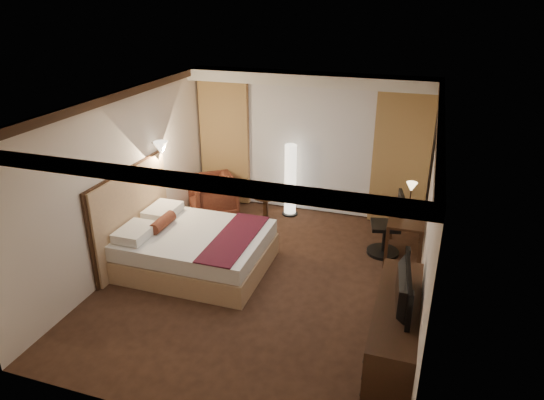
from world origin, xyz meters
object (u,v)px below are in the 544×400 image
(side_table, at_px, (266,208))
(dresser, at_px, (395,329))
(bed, at_px, (196,250))
(television, at_px, (398,279))
(floor_lamp, at_px, (290,180))
(desk, at_px, (405,235))
(office_chair, at_px, (386,223))
(armchair, at_px, (212,194))

(side_table, distance_m, dresser, 4.03)
(bed, distance_m, television, 3.35)
(floor_lamp, bearing_deg, side_table, -132.75)
(desk, distance_m, office_chair, 0.38)
(armchair, xyz_separation_m, floor_lamp, (1.43, 0.44, 0.29))
(armchair, distance_m, floor_lamp, 1.53)
(desk, height_order, office_chair, office_chair)
(office_chair, bearing_deg, television, -93.30)
(office_chair, distance_m, dresser, 2.48)
(bed, relative_size, office_chair, 1.95)
(dresser, bearing_deg, side_table, 130.90)
(armchair, relative_size, desk, 0.74)
(side_table, height_order, dresser, dresser)
(armchair, distance_m, desk, 3.69)
(bed, xyz_separation_m, armchair, (-0.59, 1.91, 0.11))
(floor_lamp, xyz_separation_m, television, (2.24, -3.44, 0.35))
(desk, distance_m, dresser, 2.50)
(side_table, distance_m, desk, 2.65)
(armchair, relative_size, office_chair, 0.76)
(floor_lamp, bearing_deg, bed, -109.62)
(floor_lamp, relative_size, desk, 1.24)
(side_table, bearing_deg, dresser, -49.10)
(floor_lamp, xyz_separation_m, office_chair, (1.90, -1.00, -0.16))
(armchair, relative_size, side_table, 1.63)
(bed, relative_size, floor_lamp, 1.51)
(bed, bearing_deg, floor_lamp, 70.38)
(side_table, xyz_separation_m, office_chair, (2.26, -0.60, 0.29))
(bed, distance_m, desk, 3.37)
(armchair, height_order, floor_lamp, floor_lamp)
(television, bearing_deg, desk, -5.00)
(bed, bearing_deg, side_table, 76.43)
(office_chair, height_order, television, television)
(floor_lamp, bearing_deg, desk, -23.03)
(armchair, bearing_deg, dresser, 12.97)
(floor_lamp, bearing_deg, dresser, -56.57)
(office_chair, bearing_deg, bed, -164.96)
(bed, relative_size, dresser, 1.11)
(television, bearing_deg, armchair, 45.32)
(armchair, bearing_deg, desk, 44.16)
(office_chair, bearing_deg, side_table, 153.83)
(side_table, relative_size, floor_lamp, 0.36)
(armchair, height_order, desk, armchair)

